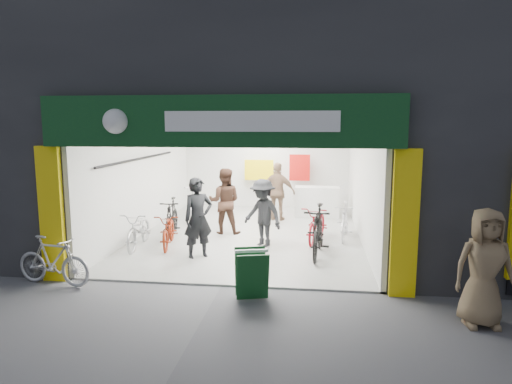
% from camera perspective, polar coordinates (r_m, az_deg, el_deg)
% --- Properties ---
extents(ground, '(60.00, 60.00, 0.00)m').
position_cam_1_polar(ground, '(8.71, -4.40, -11.71)').
color(ground, '#56565B').
rests_on(ground, ground).
extents(building, '(17.00, 10.27, 8.00)m').
position_cam_1_polar(building, '(13.06, 3.97, 14.32)').
color(building, '#232326').
rests_on(building, ground).
extents(bike_left_front, '(0.77, 1.80, 0.92)m').
position_cam_1_polar(bike_left_front, '(11.44, -14.41, -4.58)').
color(bike_left_front, '#A6A7AB').
rests_on(bike_left_front, ground).
extents(bike_left_midfront, '(0.70, 1.75, 1.02)m').
position_cam_1_polar(bike_left_midfront, '(12.45, -10.49, -3.14)').
color(bike_left_midfront, black).
rests_on(bike_left_midfront, ground).
extents(bike_left_midback, '(0.86, 1.71, 0.86)m').
position_cam_1_polar(bike_left_midback, '(11.36, -10.81, -4.70)').
color(bike_left_midback, maroon).
rests_on(bike_left_midback, ground).
extents(bike_left_back, '(0.81, 2.04, 1.19)m').
position_cam_1_polar(bike_left_back, '(14.24, -7.61, -1.23)').
color(bike_left_back, silver).
rests_on(bike_left_back, ground).
extents(bike_right_front, '(0.74, 2.01, 1.18)m').
position_cam_1_polar(bike_right_front, '(10.45, 7.76, -4.90)').
color(bike_right_front, black).
rests_on(bike_right_front, ground).
extents(bike_right_mid, '(0.98, 1.88, 0.94)m').
position_cam_1_polar(bike_right_mid, '(11.78, 7.69, -3.93)').
color(bike_right_mid, maroon).
rests_on(bike_right_mid, ground).
extents(bike_right_back, '(0.66, 1.67, 0.97)m').
position_cam_1_polar(bike_right_back, '(12.11, 11.00, -3.59)').
color(bike_right_back, silver).
rests_on(bike_right_back, ground).
extents(parked_bike, '(1.62, 0.70, 0.94)m').
position_cam_1_polar(parked_bike, '(9.42, -24.03, -7.84)').
color(parked_bike, '#B8B9BD').
rests_on(parked_bike, ground).
extents(customer_a, '(0.80, 0.75, 1.83)m').
position_cam_1_polar(customer_a, '(10.21, -7.24, -3.33)').
color(customer_a, black).
rests_on(customer_a, ground).
extents(customer_b, '(0.92, 0.73, 1.82)m').
position_cam_1_polar(customer_b, '(12.39, -3.96, -1.20)').
color(customer_b, '#3E261C').
rests_on(customer_b, ground).
extents(customer_c, '(1.25, 1.12, 1.68)m').
position_cam_1_polar(customer_c, '(11.09, 0.85, -2.70)').
color(customer_c, black).
rests_on(customer_c, ground).
extents(customer_d, '(1.13, 0.63, 1.83)m').
position_cam_1_polar(customer_d, '(13.97, 2.75, -0.03)').
color(customer_d, '#7C5E48').
rests_on(customer_d, ground).
extents(pedestrian_near, '(0.91, 0.62, 1.80)m').
position_cam_1_polar(pedestrian_near, '(7.64, 26.64, -8.45)').
color(pedestrian_near, '#7B6447').
rests_on(pedestrian_near, ground).
extents(sandwich_board, '(0.67, 0.68, 0.85)m').
position_cam_1_polar(sandwich_board, '(7.98, -0.55, -10.06)').
color(sandwich_board, '#10411A').
rests_on(sandwich_board, ground).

